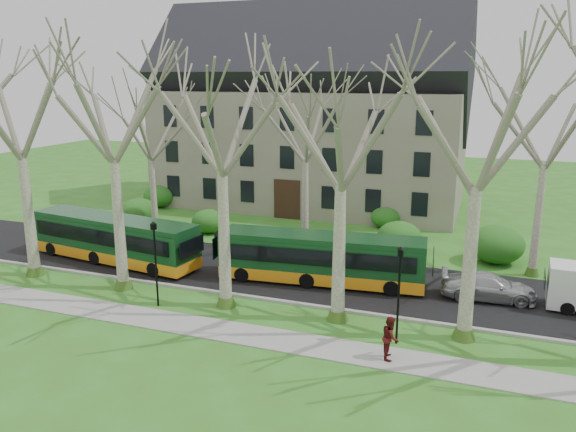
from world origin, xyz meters
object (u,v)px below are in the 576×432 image
Objects in this scene: sedan at (489,286)px; pedestrian_b at (390,337)px; bus_follow at (321,258)px; bus_lead at (114,239)px.

pedestrian_b is at bearing 149.90° from sedan.
sedan is (8.83, 0.59, -0.73)m from bus_follow.
pedestrian_b is (-3.67, -7.96, 0.21)m from sedan.
pedestrian_b is at bearing -11.75° from bus_lead.
bus_follow is 6.31× the size of pedestrian_b.
sedan is 2.65× the size of pedestrian_b.
bus_lead is at bearing 60.39° from pedestrian_b.
bus_lead is 22.02m from sedan.
sedan is 8.77m from pedestrian_b.
bus_follow reaches higher than pedestrian_b.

